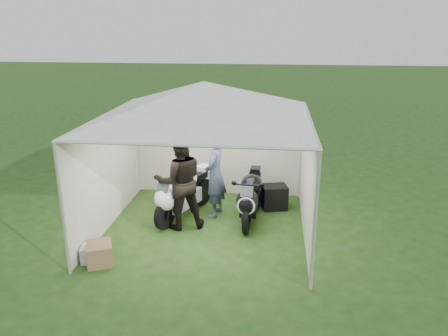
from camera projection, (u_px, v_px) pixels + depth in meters
The scene contains 12 objects.
ground at pixel (206, 228), 9.03m from camera, with size 80.00×80.00×0.00m, color #203D11.
canopy_tent at pixel (204, 104), 8.26m from camera, with size 5.66×5.66×3.00m.
motorcycle_white at pixel (181, 193), 9.33m from camera, with size 1.03×1.99×1.03m.
motorcycle_black at pixel (250, 196), 9.20m from camera, with size 0.53×2.03×1.00m.
paddock_stand at pixel (255, 197), 10.19m from camera, with size 0.43×0.27×0.33m, color #1D3BAB.
person_dark_jacket at pixel (180, 181), 8.78m from camera, with size 0.97×0.76×2.00m, color black.
person_blue_jacket at pixel (215, 175), 9.35m from camera, with size 0.68×0.45×1.88m, color slate.
equipment_box at pixel (274, 197), 9.91m from camera, with size 0.55×0.44×0.55m, color black.
crate_0 at pixel (94, 253), 7.73m from camera, with size 0.44×0.34×0.29m, color silver.
crate_1 at pixel (100, 254), 7.60m from camera, with size 0.42×0.42×0.38m, color olive.
crate_2 at pixel (97, 252), 7.83m from camera, with size 0.32×0.27×0.24m, color silver.
crate_3 at pixel (99, 248), 7.95m from camera, with size 0.39×0.28×0.26m, color brown.
Camera 1 is at (1.34, -8.10, 3.99)m, focal length 35.00 mm.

